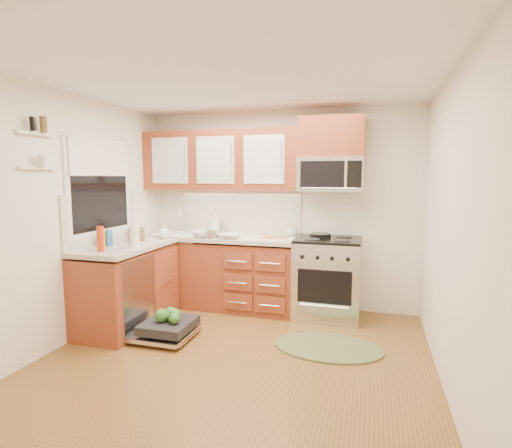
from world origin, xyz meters
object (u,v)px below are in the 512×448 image
(upper_cabinets, at_px, (220,161))
(cup, at_px, (292,232))
(rug, at_px, (328,347))
(microwave, at_px, (331,174))
(sink, at_px, (180,243))
(dishwasher, at_px, (165,329))
(stock_pot, at_px, (213,234))
(cutting_board, at_px, (274,236))
(bowl_a, at_px, (230,236))
(paper_towel_roll, at_px, (134,236))
(skillet, at_px, (321,235))
(bowl_b, at_px, (202,234))
(range, at_px, (327,278))

(upper_cabinets, xyz_separation_m, cup, (0.93, 0.07, -0.90))
(upper_cabinets, bearing_deg, cup, 4.64)
(upper_cabinets, relative_size, rug, 1.95)
(microwave, relative_size, cup, 6.09)
(microwave, distance_m, sink, 2.13)
(dishwasher, bearing_deg, sink, 109.20)
(stock_pot, relative_size, cutting_board, 0.56)
(bowl_a, bearing_deg, paper_towel_roll, -131.99)
(dishwasher, height_order, skillet, skillet)
(stock_pot, distance_m, cup, 1.00)
(cutting_board, relative_size, paper_towel_roll, 1.33)
(rug, xyz_separation_m, bowl_b, (-1.65, 0.73, 0.95))
(skillet, height_order, bowl_b, bowl_b)
(skillet, height_order, cutting_board, skillet)
(skillet, distance_m, cutting_board, 0.57)
(cutting_board, relative_size, cup, 2.53)
(upper_cabinets, xyz_separation_m, microwave, (1.41, -0.02, -0.18))
(upper_cabinets, distance_m, range, 1.99)
(bowl_b, distance_m, cup, 1.13)
(microwave, xyz_separation_m, cup, (-0.48, 0.10, -0.73))
(rug, distance_m, skillet, 1.39)
(stock_pot, xyz_separation_m, bowl_b, (-0.16, 0.03, -0.01))
(skillet, distance_m, paper_towel_roll, 2.14)
(rug, bearing_deg, bowl_b, 156.15)
(paper_towel_roll, bearing_deg, sink, 90.00)
(rug, height_order, paper_towel_roll, paper_towel_roll)
(dishwasher, height_order, cutting_board, cutting_board)
(rug, height_order, stock_pot, stock_pot)
(sink, bearing_deg, rug, -23.77)
(range, distance_m, paper_towel_roll, 2.26)
(paper_towel_roll, bearing_deg, cutting_board, 40.75)
(upper_cabinets, distance_m, cup, 1.29)
(microwave, bearing_deg, skillet, -150.54)
(upper_cabinets, distance_m, stock_pot, 0.96)
(range, distance_m, rug, 1.03)
(stock_pot, height_order, bowl_b, stock_pot)
(upper_cabinets, bearing_deg, rug, -34.79)
(upper_cabinets, bearing_deg, bowl_b, -112.28)
(sink, xyz_separation_m, skillet, (1.83, 0.07, 0.17))
(sink, height_order, dishwasher, sink)
(skillet, bearing_deg, microwave, 29.46)
(range, bearing_deg, bowl_b, -173.33)
(range, distance_m, microwave, 1.23)
(range, height_order, skillet, skillet)
(sink, xyz_separation_m, bowl_b, (0.39, -0.17, 0.16))
(microwave, height_order, sink, microwave)
(paper_towel_roll, height_order, bowl_b, paper_towel_roll)
(cutting_board, height_order, paper_towel_roll, paper_towel_roll)
(skillet, bearing_deg, upper_cabinets, 176.46)
(microwave, bearing_deg, cutting_board, -174.35)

